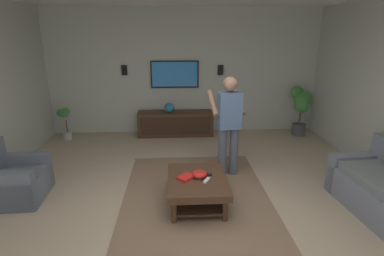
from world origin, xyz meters
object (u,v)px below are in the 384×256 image
coffee_table (197,185)px  remote_white (207,180)px  bowl (199,174)px  vase_round (169,108)px  tv (175,74)px  person_standing (229,121)px  potted_plant_tall (301,104)px  armchair (11,181)px  remote_black (206,175)px  media_console (176,123)px  wall_speaker_left (220,70)px  book (186,177)px  potted_plant_short (65,119)px  remote_grey (197,177)px  wall_speaker_right (124,70)px

coffee_table → remote_white: remote_white is taller
bowl → coffee_table: bearing=128.7°
vase_round → tv: bearing=-25.6°
person_standing → potted_plant_tall: person_standing is taller
vase_round → armchair: bearing=140.1°
coffee_table → bowl: (0.02, -0.03, 0.15)m
remote_black → media_console: bearing=-74.3°
remote_white → remote_black: 0.17m
person_standing → remote_black: size_ratio=10.93×
person_standing → wall_speaker_left: person_standing is taller
book → wall_speaker_left: 3.52m
potted_plant_short → remote_black: size_ratio=4.82×
potted_plant_short → bowl: size_ratio=3.52×
media_console → bowl: media_console is taller
bowl → remote_white: (-0.12, -0.09, -0.03)m
remote_white → wall_speaker_left: size_ratio=0.68×
potted_plant_tall → vase_round: potted_plant_tall is taller
potted_plant_short → armchair: bearing=-178.3°
bowl → wall_speaker_left: (3.21, -0.74, 1.01)m
bowl → vase_round: size_ratio=0.93×
remote_black → book: (-0.08, 0.29, 0.01)m
potted_plant_tall → book: bearing=135.9°
potted_plant_short → bowl: bearing=-135.5°
media_console → wall_speaker_left: 1.60m
tv → person_standing: tv is taller
remote_grey → book: (-0.02, 0.15, 0.01)m
book → potted_plant_short: bearing=86.6°
remote_black → wall_speaker_left: 3.39m
remote_white → wall_speaker_right: wall_speaker_right is taller
media_console → remote_white: bearing=7.3°
coffee_table → bowl: size_ratio=4.88×
person_standing → remote_white: bearing=147.2°
bowl → tv: bearing=5.5°
bowl → media_console: bearing=6.0°
person_standing → potted_plant_short: 3.81m
potted_plant_tall → tv: bearing=81.4°
potted_plant_short → person_standing: bearing=-120.3°
remote_white → vase_round: vase_round is taller
tv → book: tv is taller
book → wall_speaker_right: size_ratio=1.00×
potted_plant_short → wall_speaker_left: wall_speaker_left is taller
media_console → potted_plant_tall: (-0.19, -2.84, 0.45)m
vase_round → wall_speaker_right: bearing=73.7°
bowl → remote_grey: size_ratio=1.37×
coffee_table → wall_speaker_right: bearing=23.5°
armchair → bowl: size_ratio=4.14×
tv → potted_plant_short: size_ratio=1.50×
potted_plant_tall → vase_round: size_ratio=5.13×
bowl → remote_white: 0.15m
person_standing → remote_black: person_standing is taller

